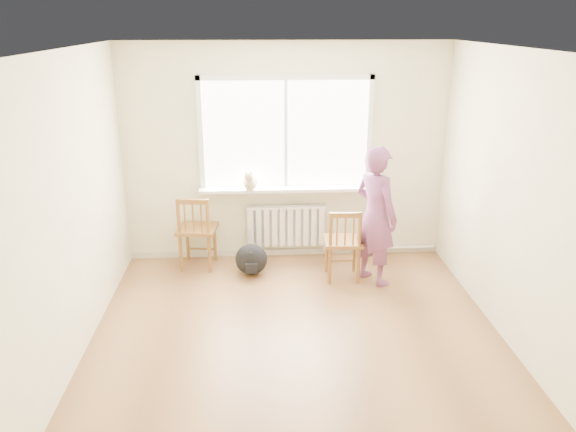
{
  "coord_description": "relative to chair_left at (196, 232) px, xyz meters",
  "views": [
    {
      "loc": [
        -0.37,
        -4.55,
        2.94
      ],
      "look_at": [
        -0.03,
        1.2,
        0.9
      ],
      "focal_mm": 35.0,
      "sensor_mm": 36.0,
      "label": 1
    }
  ],
  "objects": [
    {
      "name": "ceiling",
      "position": [
        1.11,
        -1.9,
        2.23
      ],
      "size": [
        4.5,
        4.5,
        0.0
      ],
      "primitive_type": "plane",
      "rotation": [
        3.14,
        0.0,
        0.0
      ],
      "color": "white",
      "rests_on": "back_wall"
    },
    {
      "name": "person",
      "position": [
        2.1,
        -0.49,
        0.34
      ],
      "size": [
        0.65,
        0.71,
        1.62
      ],
      "primitive_type": "imported",
      "rotation": [
        0.0,
        0.0,
        2.17
      ],
      "color": "#B73D6E",
      "rests_on": "floor"
    },
    {
      "name": "baseboard",
      "position": [
        1.11,
        0.34,
        -0.43
      ],
      "size": [
        4.0,
        0.03,
        0.08
      ],
      "primitive_type": "cube",
      "color": "beige",
      "rests_on": "ground"
    },
    {
      "name": "windowsill",
      "position": [
        1.11,
        0.24,
        0.46
      ],
      "size": [
        2.15,
        0.22,
        0.04
      ],
      "primitive_type": "cube",
      "color": "white",
      "rests_on": "back_wall"
    },
    {
      "name": "heating_pipe",
      "position": [
        2.36,
        0.29,
        -0.39
      ],
      "size": [
        1.4,
        0.04,
        0.04
      ],
      "primitive_type": "cylinder",
      "rotation": [
        0.0,
        1.57,
        0.0
      ],
      "color": "silver",
      "rests_on": "back_wall"
    },
    {
      "name": "floor",
      "position": [
        1.11,
        -1.9,
        -0.47
      ],
      "size": [
        4.5,
        4.5,
        0.0
      ],
      "primitive_type": "plane",
      "color": "#96673D",
      "rests_on": "ground"
    },
    {
      "name": "window",
      "position": [
        1.11,
        0.33,
        1.19
      ],
      "size": [
        2.12,
        0.05,
        1.42
      ],
      "color": "white",
      "rests_on": "back_wall"
    },
    {
      "name": "radiator",
      "position": [
        1.11,
        0.26,
        -0.03
      ],
      "size": [
        1.0,
        0.12,
        0.55
      ],
      "color": "white",
      "rests_on": "back_wall"
    },
    {
      "name": "chair_left",
      "position": [
        0.0,
        0.0,
        0.0
      ],
      "size": [
        0.51,
        0.49,
        0.93
      ],
      "rotation": [
        0.0,
        0.0,
        3.02
      ],
      "color": "brown",
      "rests_on": "floor"
    },
    {
      "name": "chair_right",
      "position": [
        1.74,
        -0.44,
        -0.03
      ],
      "size": [
        0.45,
        0.43,
        0.88
      ],
      "rotation": [
        0.0,
        0.0,
        3.12
      ],
      "color": "brown",
      "rests_on": "floor"
    },
    {
      "name": "backpack",
      "position": [
        0.67,
        -0.23,
        -0.28
      ],
      "size": [
        0.47,
        0.41,
        0.39
      ],
      "primitive_type": "ellipsoid",
      "rotation": [
        0.0,
        0.0,
        0.39
      ],
      "color": "black",
      "rests_on": "floor"
    },
    {
      "name": "back_wall",
      "position": [
        1.11,
        0.35,
        0.88
      ],
      "size": [
        4.0,
        0.01,
        2.7
      ],
      "primitive_type": "cube",
      "color": "#ECE7BD",
      "rests_on": "ground"
    },
    {
      "name": "cat",
      "position": [
        0.67,
        0.16,
        0.59
      ],
      "size": [
        0.21,
        0.42,
        0.28
      ],
      "rotation": [
        0.0,
        0.0,
        -0.11
      ],
      "color": "beige",
      "rests_on": "windowsill"
    }
  ]
}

